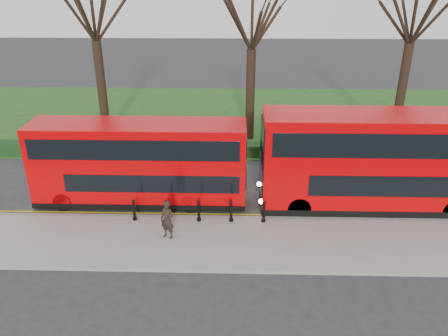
{
  "coord_description": "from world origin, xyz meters",
  "views": [
    {
      "loc": [
        1.0,
        -18.7,
        10.68
      ],
      "look_at": [
        0.49,
        0.5,
        2.0
      ],
      "focal_mm": 35.0,
      "sensor_mm": 36.0,
      "label": 1
    }
  ],
  "objects_px": {
    "bollard_row": "(199,211)",
    "bus_rear": "(388,162)",
    "pedestrian": "(167,220)",
    "bus_lead": "(140,163)"
  },
  "relations": [
    {
      "from": "bollard_row",
      "to": "bus_lead",
      "type": "xyz_separation_m",
      "value": [
        -3.03,
        2.1,
        1.43
      ]
    },
    {
      "from": "bus_lead",
      "to": "bollard_row",
      "type": "bearing_deg",
      "value": -34.64
    },
    {
      "from": "bollard_row",
      "to": "bus_rear",
      "type": "height_order",
      "value": "bus_rear"
    },
    {
      "from": "bus_lead",
      "to": "pedestrian",
      "type": "height_order",
      "value": "bus_lead"
    },
    {
      "from": "bollard_row",
      "to": "pedestrian",
      "type": "xyz_separation_m",
      "value": [
        -1.22,
        -1.4,
        0.37
      ]
    },
    {
      "from": "bus_rear",
      "to": "pedestrian",
      "type": "bearing_deg",
      "value": -162.32
    },
    {
      "from": "bollard_row",
      "to": "bus_rear",
      "type": "bearing_deg",
      "value": 11.57
    },
    {
      "from": "bus_rear",
      "to": "pedestrian",
      "type": "distance_m",
      "value": 10.71
    },
    {
      "from": "bus_rear",
      "to": "pedestrian",
      "type": "height_order",
      "value": "bus_rear"
    },
    {
      "from": "pedestrian",
      "to": "bus_rear",
      "type": "bearing_deg",
      "value": 41.69
    }
  ]
}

